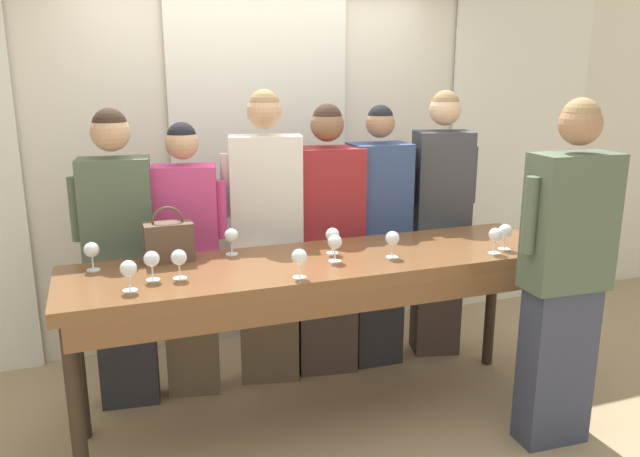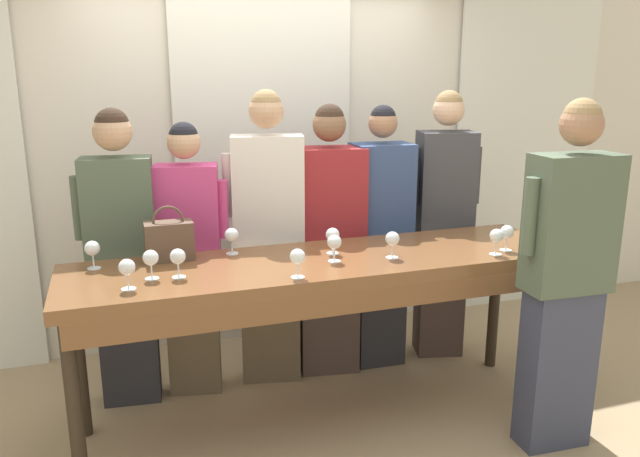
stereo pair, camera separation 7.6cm
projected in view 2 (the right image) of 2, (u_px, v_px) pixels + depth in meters
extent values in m
plane|color=tan|center=(324.00, 419.00, 3.62)|extent=(18.00, 18.00, 0.00)
cube|color=silver|center=(263.00, 150.00, 4.52)|extent=(12.00, 0.06, 2.80)
cube|color=white|center=(265.00, 159.00, 4.47)|extent=(1.27, 0.03, 2.69)
cube|color=white|center=(524.00, 147.00, 5.16)|extent=(1.27, 0.03, 2.69)
cube|color=brown|center=(324.00, 264.00, 3.38)|extent=(2.75, 0.71, 0.07)
cube|color=brown|center=(346.00, 302.00, 3.10)|extent=(2.64, 0.03, 0.12)
cylinder|color=#2D2319|center=(75.00, 411.00, 2.84)|extent=(0.07, 0.07, 0.90)
cylinder|color=#2D2319|center=(549.00, 336.00, 3.65)|extent=(0.07, 0.07, 0.90)
cylinder|color=#2D2319|center=(79.00, 359.00, 3.35)|extent=(0.07, 0.07, 0.90)
cylinder|color=#2D2319|center=(494.00, 303.00, 4.17)|extent=(0.07, 0.07, 0.90)
cylinder|color=black|center=(542.00, 233.00, 3.55)|extent=(0.08, 0.08, 0.18)
cone|color=black|center=(544.00, 214.00, 3.52)|extent=(0.08, 0.08, 0.04)
cylinder|color=black|center=(544.00, 204.00, 3.51)|extent=(0.03, 0.03, 0.07)
cylinder|color=beige|center=(542.00, 234.00, 3.55)|extent=(0.08, 0.08, 0.07)
cube|color=brown|center=(169.00, 241.00, 3.33)|extent=(0.25, 0.14, 0.21)
torus|color=brown|center=(168.00, 221.00, 3.30)|extent=(0.17, 0.01, 0.17)
cylinder|color=white|center=(392.00, 258.00, 3.38)|extent=(0.07, 0.07, 0.00)
cylinder|color=white|center=(392.00, 251.00, 3.37)|extent=(0.01, 0.01, 0.07)
sphere|color=white|center=(392.00, 239.00, 3.36)|extent=(0.08, 0.08, 0.08)
cylinder|color=white|center=(232.00, 253.00, 3.46)|extent=(0.07, 0.07, 0.00)
cylinder|color=white|center=(232.00, 247.00, 3.45)|extent=(0.01, 0.01, 0.07)
sphere|color=white|center=(232.00, 235.00, 3.43)|extent=(0.08, 0.08, 0.08)
sphere|color=maroon|center=(232.00, 237.00, 3.43)|extent=(0.05, 0.05, 0.05)
cylinder|color=white|center=(152.00, 279.00, 3.04)|extent=(0.07, 0.07, 0.00)
cylinder|color=white|center=(152.00, 271.00, 3.03)|extent=(0.01, 0.01, 0.07)
sphere|color=white|center=(151.00, 258.00, 3.02)|extent=(0.08, 0.08, 0.08)
sphere|color=maroon|center=(151.00, 260.00, 3.02)|extent=(0.05, 0.05, 0.05)
cylinder|color=white|center=(506.00, 250.00, 3.52)|extent=(0.07, 0.07, 0.00)
cylinder|color=white|center=(506.00, 244.00, 3.51)|extent=(0.01, 0.01, 0.07)
sphere|color=white|center=(507.00, 232.00, 3.49)|extent=(0.08, 0.08, 0.08)
sphere|color=maroon|center=(507.00, 234.00, 3.50)|extent=(0.05, 0.05, 0.05)
cylinder|color=white|center=(334.00, 261.00, 3.32)|extent=(0.07, 0.07, 0.00)
cylinder|color=white|center=(334.00, 254.00, 3.31)|extent=(0.01, 0.01, 0.07)
sphere|color=white|center=(334.00, 242.00, 3.29)|extent=(0.08, 0.08, 0.08)
cylinder|color=white|center=(298.00, 277.00, 3.06)|extent=(0.07, 0.07, 0.00)
cylinder|color=white|center=(298.00, 270.00, 3.05)|extent=(0.01, 0.01, 0.07)
sphere|color=white|center=(297.00, 256.00, 3.04)|extent=(0.08, 0.08, 0.08)
sphere|color=maroon|center=(297.00, 258.00, 3.04)|extent=(0.05, 0.05, 0.05)
cylinder|color=white|center=(129.00, 289.00, 2.90)|extent=(0.07, 0.07, 0.00)
cylinder|color=white|center=(128.00, 281.00, 2.89)|extent=(0.01, 0.01, 0.07)
sphere|color=white|center=(127.00, 267.00, 2.87)|extent=(0.08, 0.08, 0.08)
cylinder|color=white|center=(495.00, 254.00, 3.44)|extent=(0.07, 0.07, 0.00)
cylinder|color=white|center=(496.00, 248.00, 3.43)|extent=(0.01, 0.01, 0.07)
sphere|color=white|center=(497.00, 236.00, 3.41)|extent=(0.08, 0.08, 0.08)
sphere|color=maroon|center=(497.00, 237.00, 3.42)|extent=(0.05, 0.05, 0.05)
cylinder|color=white|center=(179.00, 277.00, 3.06)|extent=(0.07, 0.07, 0.00)
cylinder|color=white|center=(178.00, 270.00, 3.05)|extent=(0.01, 0.01, 0.07)
sphere|color=white|center=(178.00, 256.00, 3.04)|extent=(0.08, 0.08, 0.08)
cylinder|color=white|center=(332.00, 253.00, 3.46)|extent=(0.07, 0.07, 0.00)
cylinder|color=white|center=(333.00, 247.00, 3.45)|extent=(0.01, 0.01, 0.07)
sphere|color=white|center=(333.00, 235.00, 3.44)|extent=(0.08, 0.08, 0.08)
sphere|color=maroon|center=(333.00, 236.00, 3.44)|extent=(0.05, 0.05, 0.05)
cylinder|color=white|center=(94.00, 268.00, 3.20)|extent=(0.07, 0.07, 0.00)
cylinder|color=white|center=(93.00, 261.00, 3.19)|extent=(0.01, 0.01, 0.07)
sphere|color=white|center=(92.00, 248.00, 3.18)|extent=(0.08, 0.08, 0.08)
sphere|color=maroon|center=(92.00, 250.00, 3.18)|extent=(0.05, 0.05, 0.05)
cube|color=#28282D|center=(129.00, 336.00, 3.74)|extent=(0.35, 0.22, 0.83)
cube|color=#4C5B47|center=(119.00, 215.00, 3.55)|extent=(0.41, 0.26, 0.66)
sphere|color=tan|center=(112.00, 132.00, 3.43)|extent=(0.21, 0.21, 0.21)
sphere|color=#332319|center=(112.00, 125.00, 3.43)|extent=(0.19, 0.19, 0.19)
cylinder|color=#4C5B47|center=(158.00, 205.00, 3.58)|extent=(0.08, 0.08, 0.36)
cylinder|color=#4C5B47|center=(78.00, 208.00, 3.50)|extent=(0.08, 0.08, 0.36)
cube|color=brown|center=(194.00, 330.00, 3.86)|extent=(0.34, 0.23, 0.80)
cube|color=#C63D7A|center=(188.00, 218.00, 3.68)|extent=(0.40, 0.27, 0.63)
sphere|color=tan|center=(184.00, 142.00, 3.57)|extent=(0.19, 0.19, 0.19)
sphere|color=black|center=(183.00, 136.00, 3.56)|extent=(0.17, 0.17, 0.17)
cylinder|color=#C63D7A|center=(222.00, 209.00, 3.70)|extent=(0.08, 0.08, 0.35)
cylinder|color=#C63D7A|center=(152.00, 211.00, 3.65)|extent=(0.08, 0.08, 0.35)
cube|color=brown|center=(270.00, 314.00, 4.00)|extent=(0.40, 0.25, 0.88)
cube|color=silver|center=(268.00, 193.00, 3.80)|extent=(0.47, 0.30, 0.70)
sphere|color=tan|center=(266.00, 111.00, 3.68)|extent=(0.21, 0.21, 0.21)
sphere|color=#93754C|center=(266.00, 105.00, 3.67)|extent=(0.18, 0.18, 0.18)
cylinder|color=silver|center=(307.00, 184.00, 3.82)|extent=(0.08, 0.08, 0.39)
cylinder|color=silver|center=(228.00, 185.00, 3.77)|extent=(0.08, 0.08, 0.39)
cube|color=#473833|center=(329.00, 310.00, 4.13)|extent=(0.41, 0.28, 0.84)
cube|color=maroon|center=(329.00, 200.00, 3.95)|extent=(0.48, 0.33, 0.66)
sphere|color=brown|center=(329.00, 125.00, 3.83)|extent=(0.21, 0.21, 0.21)
sphere|color=#332319|center=(329.00, 119.00, 3.82)|extent=(0.18, 0.18, 0.18)
cylinder|color=maroon|center=(367.00, 191.00, 3.97)|extent=(0.08, 0.08, 0.36)
cylinder|color=maroon|center=(291.00, 193.00, 3.89)|extent=(0.08, 0.08, 0.36)
cube|color=#28282D|center=(378.00, 303.00, 4.24)|extent=(0.33, 0.24, 0.84)
cube|color=#334775|center=(381.00, 195.00, 4.05)|extent=(0.39, 0.28, 0.67)
sphere|color=#9E7051|center=(383.00, 123.00, 3.94)|extent=(0.19, 0.19, 0.19)
sphere|color=black|center=(383.00, 118.00, 3.93)|extent=(0.16, 0.16, 0.16)
cylinder|color=#334775|center=(411.00, 186.00, 4.10)|extent=(0.07, 0.07, 0.37)
cylinder|color=#334775|center=(351.00, 189.00, 3.99)|extent=(0.07, 0.07, 0.37)
cube|color=#473833|center=(439.00, 293.00, 4.38)|extent=(0.36, 0.29, 0.88)
cube|color=#3D3D42|center=(445.00, 183.00, 4.19)|extent=(0.42, 0.35, 0.69)
sphere|color=#DBAD89|center=(449.00, 110.00, 4.07)|extent=(0.21, 0.21, 0.21)
sphere|color=#93754C|center=(449.00, 104.00, 4.06)|extent=(0.18, 0.18, 0.18)
cylinder|color=#3D3D42|center=(475.00, 175.00, 4.19)|extent=(0.09, 0.09, 0.38)
cylinder|color=#3D3D42|center=(415.00, 176.00, 4.16)|extent=(0.09, 0.09, 0.38)
cube|color=#383D51|center=(556.00, 368.00, 3.29)|extent=(0.38, 0.21, 0.88)
cube|color=#4C5B47|center=(571.00, 224.00, 3.09)|extent=(0.44, 0.24, 0.69)
sphere|color=#9E7051|center=(581.00, 125.00, 2.97)|extent=(0.21, 0.21, 0.21)
sphere|color=#93754C|center=(582.00, 117.00, 2.96)|extent=(0.18, 0.18, 0.18)
cylinder|color=#4C5B47|center=(530.00, 216.00, 3.02)|extent=(0.07, 0.07, 0.38)
cylinder|color=#4C5B47|center=(613.00, 211.00, 3.14)|extent=(0.07, 0.07, 0.38)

